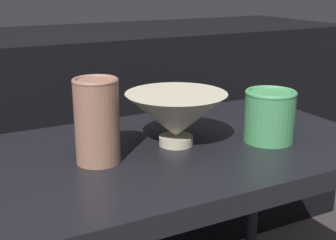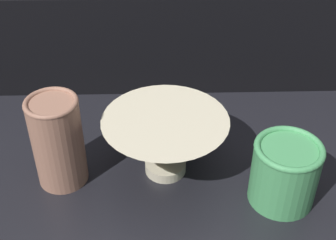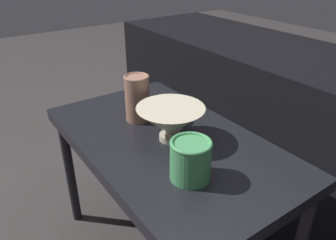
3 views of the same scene
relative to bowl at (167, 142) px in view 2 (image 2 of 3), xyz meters
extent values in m
cube|color=black|center=(-0.01, -0.01, -0.08)|extent=(0.84, 0.49, 0.04)
cylinder|color=black|center=(-0.39, 0.20, -0.34)|extent=(0.04, 0.04, 0.48)
cylinder|color=black|center=(0.37, 0.20, -0.34)|extent=(0.04, 0.04, 0.48)
cube|color=black|center=(-0.01, 0.58, -0.24)|extent=(1.76, 0.50, 0.69)
cylinder|color=beige|center=(0.00, 0.00, -0.05)|extent=(0.07, 0.07, 0.02)
cone|color=beige|center=(0.00, 0.00, 0.00)|extent=(0.21, 0.21, 0.09)
cylinder|color=#996B56|center=(-0.17, -0.01, 0.02)|extent=(0.08, 0.08, 0.15)
torus|color=#996B56|center=(-0.17, -0.01, 0.09)|extent=(0.08, 0.08, 0.01)
cylinder|color=#47995B|center=(0.18, -0.07, -0.01)|extent=(0.10, 0.10, 0.10)
torus|color=#47995B|center=(0.18, -0.07, 0.04)|extent=(0.11, 0.11, 0.01)
camera|label=1|loc=(-0.44, -0.79, 0.27)|focal=50.00mm
camera|label=2|loc=(-0.01, -0.59, 0.49)|focal=50.00mm
camera|label=3|loc=(0.70, -0.50, 0.46)|focal=35.00mm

